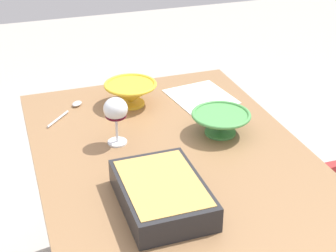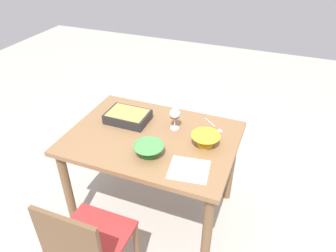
# 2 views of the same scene
# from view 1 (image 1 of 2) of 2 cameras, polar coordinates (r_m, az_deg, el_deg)

# --- Properties ---
(dining_table) EXTENTS (1.15, 0.83, 0.73)m
(dining_table) POSITION_cam_1_polar(r_m,az_deg,el_deg) (1.65, 0.45, -6.15)
(dining_table) COLOR olive
(dining_table) RESTS_ON ground_plane
(wine_glass) EXTENTS (0.08, 0.08, 0.16)m
(wine_glass) POSITION_cam_1_polar(r_m,az_deg,el_deg) (1.59, -5.85, 1.58)
(wine_glass) COLOR white
(wine_glass) RESTS_ON dining_table
(casserole_dish) EXTENTS (0.31, 0.21, 0.07)m
(casserole_dish) POSITION_cam_1_polar(r_m,az_deg,el_deg) (1.35, -0.68, -7.42)
(casserole_dish) COLOR #262628
(casserole_dish) RESTS_ON dining_table
(mixing_bowl) EXTENTS (0.19, 0.19, 0.09)m
(mixing_bowl) POSITION_cam_1_polar(r_m,az_deg,el_deg) (1.87, -4.19, 3.74)
(mixing_bowl) COLOR yellow
(mixing_bowl) RESTS_ON dining_table
(small_bowl) EXTENTS (0.20, 0.20, 0.08)m
(small_bowl) POSITION_cam_1_polar(r_m,az_deg,el_deg) (1.68, 5.90, 0.47)
(small_bowl) COLOR #4C994C
(small_bowl) RESTS_ON dining_table
(serving_spoon) EXTENTS (0.17, 0.15, 0.01)m
(serving_spoon) POSITION_cam_1_polar(r_m,az_deg,el_deg) (1.88, -10.72, 1.98)
(serving_spoon) COLOR silver
(serving_spoon) RESTS_ON dining_table
(napkin) EXTENTS (0.26, 0.24, 0.00)m
(napkin) POSITION_cam_1_polar(r_m,az_deg,el_deg) (1.95, 3.67, 3.29)
(napkin) COLOR white
(napkin) RESTS_ON dining_table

